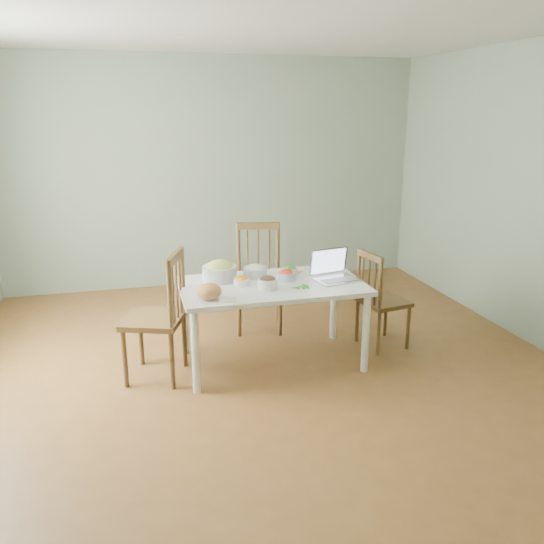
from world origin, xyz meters
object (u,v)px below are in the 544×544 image
object	(u,v)px
chair_far	(259,279)
laptop	(337,266)
chair_left	(154,316)
bowl_squash	(220,271)
dining_table	(272,323)
chair_right	(384,299)
bread_boule	(209,291)

from	to	relation	value
chair_far	laptop	distance (m)	1.00
chair_left	bowl_squash	bearing A→B (deg)	130.12
dining_table	chair_left	world-z (taller)	chair_left
chair_far	bowl_squash	bearing A→B (deg)	-118.04
chair_left	dining_table	bearing A→B (deg)	110.65
chair_right	laptop	world-z (taller)	laptop
chair_right	bread_boule	size ratio (longest dim) A/B	4.72
chair_far	laptop	bearing A→B (deg)	-47.46
dining_table	chair_left	distance (m)	0.99
chair_far	chair_left	bearing A→B (deg)	-131.48
chair_far	chair_left	xyz separation A→B (m)	(-1.04, -0.77, 0.01)
bread_boule	bowl_squash	world-z (taller)	bowl_squash
laptop	bread_boule	bearing A→B (deg)	178.92
dining_table	laptop	distance (m)	0.73
chair_far	bowl_squash	size ratio (longest dim) A/B	3.54
chair_left	bowl_squash	xyz separation A→B (m)	(0.57, 0.21, 0.27)
chair_far	chair_right	bearing A→B (deg)	-22.08
laptop	dining_table	bearing A→B (deg)	163.14
chair_far	laptop	xyz separation A→B (m)	(0.48, -0.82, 0.32)
bread_boule	bowl_squash	bearing A→B (deg)	70.61
dining_table	chair_right	size ratio (longest dim) A/B	1.68
dining_table	bowl_squash	xyz separation A→B (m)	(-0.40, 0.20, 0.44)
laptop	chair_far	bearing A→B (deg)	109.69
bread_boule	bowl_squash	size ratio (longest dim) A/B	0.65
chair_left	laptop	xyz separation A→B (m)	(1.53, -0.04, 0.31)
dining_table	laptop	xyz separation A→B (m)	(0.55, -0.06, 0.48)
chair_far	dining_table	bearing A→B (deg)	-83.19
dining_table	chair_left	bearing A→B (deg)	-179.09
bread_boule	dining_table	bearing A→B (deg)	24.02
dining_table	chair_right	bearing A→B (deg)	4.46
chair_right	bread_boule	xyz separation A→B (m)	(-1.63, -0.33, 0.32)
dining_table	chair_far	bearing A→B (deg)	84.84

